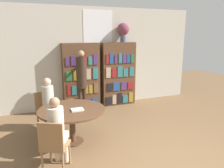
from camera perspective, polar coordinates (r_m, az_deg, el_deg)
name	(u,v)px	position (r m, az deg, el deg)	size (l,w,h in m)	color
wall_back	(98,57)	(6.79, -3.68, 6.95)	(6.40, 0.07, 3.00)	beige
bookshelf_left	(81,77)	(6.53, -8.07, 1.90)	(1.07, 0.34, 1.96)	brown
bookshelf_right	(118,74)	(6.89, 1.61, 2.62)	(1.07, 0.34, 1.96)	brown
flower_vase	(123,30)	(6.84, 2.93, 13.86)	(0.37, 0.37, 0.58)	#475166
reading_table	(72,114)	(4.55, -10.43, -7.66)	(1.36, 1.36, 0.73)	brown
chair_near_camera	(54,144)	(3.73, -15.00, -14.85)	(0.54, 0.54, 0.90)	olive
chair_left_side	(46,108)	(5.40, -16.95, -6.10)	(0.54, 0.54, 0.90)	olive
seated_reader_left	(49,101)	(5.19, -16.07, -4.39)	(0.37, 0.40, 1.25)	beige
seated_reader_right	(57,127)	(3.79, -14.18, -10.96)	(0.38, 0.41, 1.24)	beige
librarian_standing	(82,76)	(6.00, -7.95, 2.02)	(0.28, 0.55, 1.79)	#332319
open_book_on_table	(77,110)	(4.41, -9.06, -6.63)	(0.24, 0.18, 0.03)	silver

